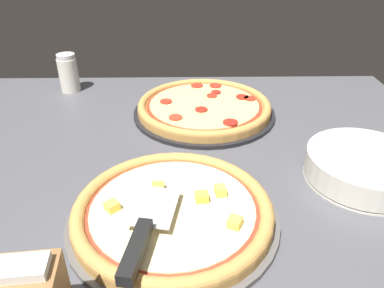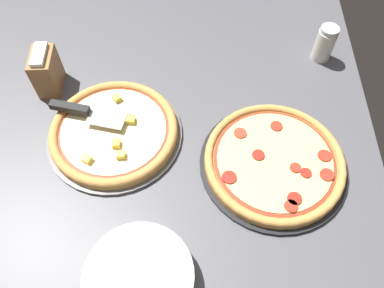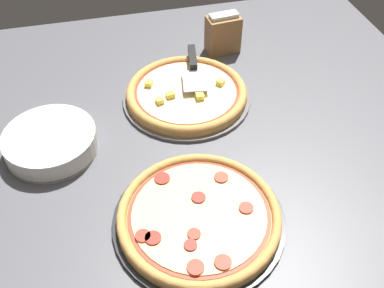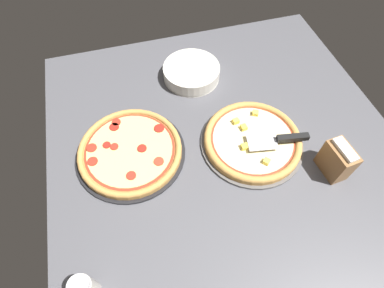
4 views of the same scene
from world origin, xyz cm
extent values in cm
cube|color=#4C4C51|center=(0.00, 0.00, -1.80)|extent=(140.19, 123.88, 3.60)
cylinder|color=#565451|center=(3.74, -9.17, 0.50)|extent=(36.60, 36.60, 1.00)
cylinder|color=#C68E47|center=(3.74, -9.17, 1.82)|extent=(34.40, 34.40, 1.64)
torus|color=#C68E47|center=(3.74, -9.17, 2.64)|extent=(34.40, 34.40, 2.48)
cylinder|color=#A33823|center=(3.74, -9.17, 2.71)|extent=(29.90, 29.90, 0.15)
cylinder|color=beige|center=(3.74, -9.17, 2.84)|extent=(28.21, 28.21, 0.40)
cube|color=#F4D64C|center=(-6.41, -9.75, 3.81)|extent=(2.90, 2.90, 1.55)
cube|color=#F4D64C|center=(12.14, -5.81, 3.81)|extent=(2.15, 2.41, 1.55)
cube|color=yellow|center=(8.74, -7.54, 3.81)|extent=(2.41, 2.21, 1.55)
cube|color=#F4D64C|center=(13.73, -14.05, 3.81)|extent=(2.76, 2.82, 1.55)
cube|color=yellow|center=(0.97, -4.84, 3.81)|extent=(2.18, 2.28, 1.55)
cylinder|color=black|center=(11.04, 33.19, 0.50)|extent=(38.05, 38.05, 1.00)
cylinder|color=#C68E47|center=(11.04, 33.19, 1.86)|extent=(35.76, 35.76, 1.72)
torus|color=#C68E47|center=(11.04, 33.19, 2.72)|extent=(35.76, 35.76, 2.13)
cylinder|color=maroon|center=(11.04, 33.19, 2.79)|extent=(31.09, 31.09, 0.15)
cylinder|color=#E5C67A|center=(11.04, 33.19, 2.92)|extent=(29.33, 29.33, 0.40)
cylinder|color=maroon|center=(16.88, 21.60, 3.32)|extent=(3.65, 3.65, 0.40)
cylinder|color=maroon|center=(14.74, 40.52, 3.32)|extent=(2.77, 2.77, 0.40)
cylinder|color=#AD2D1E|center=(9.47, 45.84, 3.32)|extent=(3.51, 3.51, 0.40)
cylinder|color=#AD2D1E|center=(14.99, 45.63, 3.32)|extent=(3.54, 3.54, 0.40)
cylinder|color=#B73823|center=(3.51, 24.58, 3.32)|extent=(3.36, 3.36, 0.40)
cylinder|color=#AD2D1E|center=(23.77, 35.99, 3.32)|extent=(3.24, 3.24, 0.40)
cylinder|color=#AD2D1E|center=(0.75, 34.32, 3.32)|extent=(3.23, 3.23, 0.40)
cylinder|color=maroon|center=(10.11, 29.03, 3.32)|extent=(3.21, 3.21, 0.40)
cylinder|color=#AD2D1E|center=(13.39, 38.09, 3.32)|extent=(2.84, 2.84, 0.40)
cylinder|color=maroon|center=(21.82, 37.01, 3.32)|extent=(3.47, 3.47, 0.40)
cube|color=#B7B7BC|center=(0.80, -11.01, 4.70)|extent=(8.66, 11.10, 0.24)
cube|color=black|center=(-1.01, -21.38, 5.58)|extent=(4.06, 11.23, 2.00)
cylinder|color=silver|center=(41.75, 2.62, 0.35)|extent=(23.22, 23.22, 0.70)
cylinder|color=silver|center=(41.75, 2.62, 1.05)|extent=(23.22, 23.22, 0.70)
cylinder|color=silver|center=(41.75, 2.62, 1.75)|extent=(23.22, 23.22, 0.70)
cylinder|color=silver|center=(41.75, 2.62, 2.45)|extent=(23.22, 23.22, 0.70)
cylinder|color=silver|center=(41.75, 2.62, 3.15)|extent=(23.22, 23.22, 0.70)
cylinder|color=silver|center=(41.75, 2.62, 3.85)|extent=(23.22, 23.22, 0.70)
cylinder|color=silver|center=(41.75, 2.62, 4.55)|extent=(23.22, 23.22, 0.70)
cylinder|color=silver|center=(41.75, 2.62, 5.25)|extent=(23.22, 23.22, 0.70)
cylinder|color=silver|center=(-29.52, 50.79, 5.06)|extent=(5.86, 5.86, 10.11)
cylinder|color=silver|center=(-29.52, 50.79, 10.81)|extent=(5.39, 5.39, 1.40)
cube|color=white|center=(-13.31, -30.71, 12.70)|extent=(9.12, 4.28, 1.20)
camera|label=1|loc=(6.14, -58.76, 44.54)|focal=35.00mm
camera|label=2|loc=(60.55, 14.63, 84.31)|focal=35.00mm
camera|label=3|loc=(26.46, 89.23, 81.96)|focal=42.00mm
camera|label=4|loc=(-47.57, 27.42, 89.57)|focal=28.00mm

